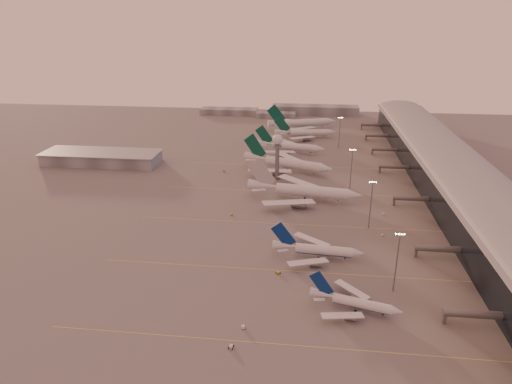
# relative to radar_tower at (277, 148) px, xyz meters

# --- Properties ---
(ground) EXTENTS (700.00, 700.00, 0.00)m
(ground) POSITION_rel_radar_tower_xyz_m (-5.00, -120.00, -20.95)
(ground) COLOR #5C5A59
(ground) RESTS_ON ground
(taxiway_markings) EXTENTS (180.00, 185.25, 0.02)m
(taxiway_markings) POSITION_rel_radar_tower_xyz_m (25.00, -64.00, -20.94)
(taxiway_markings) COLOR gold
(taxiway_markings) RESTS_ON ground
(terminal) EXTENTS (57.00, 362.00, 23.04)m
(terminal) POSITION_rel_radar_tower_xyz_m (102.88, -9.91, -10.43)
(terminal) COLOR black
(terminal) RESTS_ON ground
(hangar) EXTENTS (82.00, 27.00, 8.50)m
(hangar) POSITION_rel_radar_tower_xyz_m (-125.00, 20.00, -16.63)
(hangar) COLOR slate
(hangar) RESTS_ON ground
(radar_tower) EXTENTS (6.40, 6.40, 31.10)m
(radar_tower) POSITION_rel_radar_tower_xyz_m (0.00, 0.00, 0.00)
(radar_tower) COLOR slate
(radar_tower) RESTS_ON ground
(mast_a) EXTENTS (3.60, 0.56, 25.00)m
(mast_a) POSITION_rel_radar_tower_xyz_m (53.00, -120.00, -7.21)
(mast_a) COLOR slate
(mast_a) RESTS_ON ground
(mast_b) EXTENTS (3.60, 0.56, 25.00)m
(mast_b) POSITION_rel_radar_tower_xyz_m (50.00, -65.00, -7.21)
(mast_b) COLOR slate
(mast_b) RESTS_ON ground
(mast_c) EXTENTS (3.60, 0.56, 25.00)m
(mast_c) POSITION_rel_radar_tower_xyz_m (45.00, -10.00, -7.21)
(mast_c) COLOR slate
(mast_c) RESTS_ON ground
(mast_d) EXTENTS (3.60, 0.56, 25.00)m
(mast_d) POSITION_rel_radar_tower_xyz_m (43.00, 80.00, -7.21)
(mast_d) COLOR slate
(mast_d) RESTS_ON ground
(distant_horizon) EXTENTS (165.00, 37.50, 9.00)m
(distant_horizon) POSITION_rel_radar_tower_xyz_m (-2.38, 205.14, -17.06)
(distant_horizon) COLOR slate
(distant_horizon) RESTS_ON ground
(narrowbody_near) EXTENTS (32.61, 25.68, 13.02)m
(narrowbody_near) POSITION_rel_radar_tower_xyz_m (37.36, -133.89, -18.31)
(narrowbody_near) COLOR silver
(narrowbody_near) RESTS_ON ground
(narrowbody_mid) EXTENTS (39.96, 31.82, 15.61)m
(narrowbody_mid) POSITION_rel_radar_tower_xyz_m (24.48, -97.60, -17.79)
(narrowbody_mid) COLOR silver
(narrowbody_mid) RESTS_ON ground
(widebody_white) EXTENTS (64.89, 51.66, 22.90)m
(widebody_white) POSITION_rel_radar_tower_xyz_m (17.54, -31.85, -16.98)
(widebody_white) COLOR silver
(widebody_white) RESTS_ON ground
(greentail_a) EXTENTS (60.89, 48.32, 23.10)m
(greentail_a) POSITION_rel_radar_tower_xyz_m (5.62, 18.11, -16.87)
(greentail_a) COLOR silver
(greentail_a) RESTS_ON ground
(greentail_b) EXTENTS (53.68, 42.91, 19.75)m
(greentail_b) POSITION_rel_radar_tower_xyz_m (5.28, 62.88, -17.46)
(greentail_b) COLOR silver
(greentail_b) RESTS_ON ground
(greentail_c) EXTENTS (52.79, 42.33, 19.27)m
(greentail_c) POSITION_rel_radar_tower_xyz_m (16.44, 108.52, -17.55)
(greentail_c) COLOR silver
(greentail_c) RESTS_ON ground
(greentail_d) EXTENTS (63.18, 50.18, 23.85)m
(greentail_d) POSITION_rel_radar_tower_xyz_m (13.17, 141.07, -16.74)
(greentail_d) COLOR silver
(greentail_d) RESTS_ON ground
(gsv_truck_a) EXTENTS (6.27, 4.01, 2.38)m
(gsv_truck_a) POSITION_rel_radar_tower_xyz_m (-0.03, -148.44, -19.73)
(gsv_truck_a) COLOR silver
(gsv_truck_a) RESTS_ON ground
(gsv_tug_near) EXTENTS (2.57, 3.85, 1.04)m
(gsv_tug_near) POSITION_rel_radar_tower_xyz_m (-2.91, -158.58, -20.41)
(gsv_tug_near) COLOR silver
(gsv_tug_near) RESTS_ON ground
(gsv_catering_a) EXTENTS (5.68, 3.21, 4.41)m
(gsv_catering_a) POSITION_rel_radar_tower_xyz_m (43.90, -128.13, -18.74)
(gsv_catering_a) COLOR #5B5D60
(gsv_catering_a) RESTS_ON ground
(gsv_tug_mid) EXTENTS (3.75, 3.86, 0.96)m
(gsv_tug_mid) POSITION_rel_radar_tower_xyz_m (8.71, -112.75, -20.45)
(gsv_tug_mid) COLOR gold
(gsv_tug_mid) RESTS_ON ground
(gsv_truck_b) EXTENTS (4.79, 2.11, 1.87)m
(gsv_truck_b) POSITION_rel_radar_tower_xyz_m (55.85, -73.24, -19.99)
(gsv_truck_b) COLOR silver
(gsv_truck_b) RESTS_ON ground
(gsv_truck_c) EXTENTS (5.19, 3.92, 2.00)m
(gsv_truck_c) POSITION_rel_radar_tower_xyz_m (-19.39, -57.54, -19.93)
(gsv_truck_c) COLOR gold
(gsv_truck_c) RESTS_ON ground
(gsv_catering_b) EXTENTS (4.88, 3.13, 3.70)m
(gsv_catering_b) POSITION_rel_radar_tower_xyz_m (59.67, -47.88, -19.10)
(gsv_catering_b) COLOR silver
(gsv_catering_b) RESTS_ON ground
(gsv_tug_far) EXTENTS (3.42, 3.73, 0.92)m
(gsv_tug_far) POSITION_rel_radar_tower_xyz_m (10.98, -16.38, -20.48)
(gsv_tug_far) COLOR silver
(gsv_tug_far) RESTS_ON ground
(gsv_truck_d) EXTENTS (2.52, 5.45, 2.12)m
(gsv_truck_d) POSITION_rel_radar_tower_xyz_m (-36.37, 12.07, -19.87)
(gsv_truck_d) COLOR #5B5D60
(gsv_truck_d) RESTS_ON ground
(gsv_tug_hangar) EXTENTS (4.15, 3.08, 1.06)m
(gsv_tug_hangar) POSITION_rel_radar_tower_xyz_m (28.17, 36.14, -20.40)
(gsv_tug_hangar) COLOR gold
(gsv_tug_hangar) RESTS_ON ground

